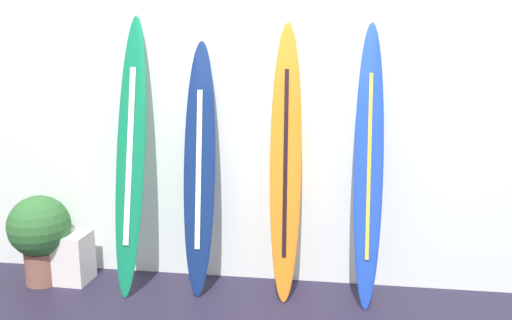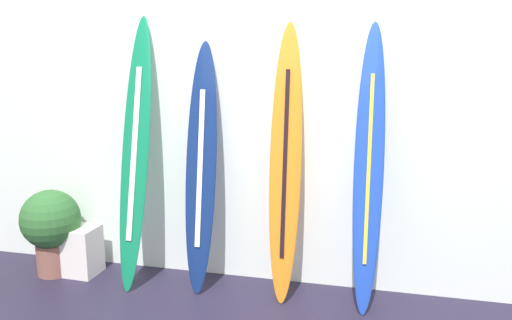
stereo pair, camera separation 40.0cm
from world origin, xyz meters
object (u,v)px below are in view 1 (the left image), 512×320
object	(u,v)px
surfboard_navy	(199,172)
surfboard_cobalt	(369,169)
potted_plant	(40,232)
surfboard_sunset	(286,165)
display_block_left	(73,257)
surfboard_emerald	(131,159)

from	to	relation	value
surfboard_navy	surfboard_cobalt	world-z (taller)	surfboard_cobalt
surfboard_cobalt	potted_plant	distance (m)	2.76
surfboard_sunset	display_block_left	xyz separation A→B (m)	(-1.81, -0.04, -0.85)
surfboard_cobalt	potted_plant	bearing A→B (deg)	-178.46
surfboard_sunset	display_block_left	world-z (taller)	surfboard_sunset
surfboard_navy	surfboard_cobalt	size ratio (longest dim) A/B	0.94
display_block_left	surfboard_sunset	bearing A→B (deg)	1.31
surfboard_emerald	display_block_left	distance (m)	1.05
surfboard_navy	surfboard_sunset	xyz separation A→B (m)	(0.69, 0.01, 0.07)
surfboard_sunset	surfboard_cobalt	xyz separation A→B (m)	(0.63, -0.03, -0.00)
surfboard_emerald	display_block_left	size ratio (longest dim) A/B	5.18
surfboard_cobalt	display_block_left	bearing A→B (deg)	-179.62
surfboard_emerald	surfboard_sunset	distance (m)	1.24
surfboard_sunset	surfboard_cobalt	distance (m)	0.63
surfboard_navy	potted_plant	xyz separation A→B (m)	(-1.37, -0.09, -0.54)
surfboard_emerald	surfboard_cobalt	xyz separation A→B (m)	(1.88, 0.03, -0.03)
surfboard_navy	surfboard_cobalt	distance (m)	1.33
surfboard_sunset	surfboard_cobalt	world-z (taller)	surfboard_sunset
display_block_left	potted_plant	bearing A→B (deg)	-167.18
surfboard_emerald	surfboard_navy	world-z (taller)	surfboard_emerald
surfboard_navy	potted_plant	size ratio (longest dim) A/B	2.66
surfboard_navy	display_block_left	size ratio (longest dim) A/B	4.71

